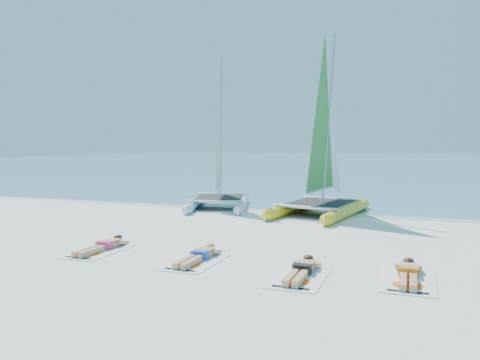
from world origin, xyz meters
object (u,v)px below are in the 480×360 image
Objects in this scene: sunbather_b at (199,255)px; towel_d at (408,281)px; sunbather_a at (103,245)px; towel_b at (195,262)px; catamaran_blue at (219,160)px; towel_c at (300,277)px; towel_a at (99,251)px; catamaran_yellow at (325,154)px; sunbather_d at (408,273)px; sunbather_c at (302,269)px.

sunbather_b reaches higher than towel_d.
towel_d is (7.15, -0.21, -0.11)m from sunbather_a.
catamaran_blue is at bearing 109.39° from towel_b.
sunbather_b is at bearing 166.77° from towel_c.
towel_a is at bearing 174.48° from towel_c.
towel_a and towel_c have the same top height.
catamaran_yellow reaches higher than towel_b.
sunbather_a reaches higher than towel_a.
sunbather_d is at bearing 1.19° from sunbather_b.
sunbather_c is 2.04m from towel_d.
towel_c is at bearing -90.00° from sunbather_c.
sunbather_a is 0.93× the size of towel_b.
towel_a and towel_d have the same top height.
sunbather_c is at bearing 90.00° from towel_c.
sunbather_b and sunbather_d have the same top height.
towel_d is (4.47, 0.09, 0.00)m from towel_b.
towel_a is (-4.07, -8.39, -2.23)m from catamaran_yellow.
sunbather_a is 7.15m from towel_d.
sunbather_a is (-4.07, -8.20, -2.12)m from catamaran_yellow.
towel_a is (0.36, -8.52, -1.95)m from catamaran_blue.
towel_c is (5.50, -9.01, -1.95)m from catamaran_blue.
towel_b is at bearing 175.48° from sunbather_c.
sunbather_b is (2.67, -0.11, 0.00)m from sunbather_a.
sunbather_b is (-1.40, -8.31, -2.12)m from catamaran_yellow.
sunbather_b and sunbather_c have the same top height.
towel_c is 1.00× the size of towel_d.
towel_c and towel_d have the same top height.
towel_c is 0.22m from sunbather_c.
sunbather_c is (2.46, -0.19, 0.11)m from towel_b.
sunbather_d is at bearing 18.45° from towel_c.
sunbather_c is 1.00× the size of sunbather_d.
sunbather_c is (5.13, -0.30, 0.11)m from towel_a.
catamaran_blue is at bearing 92.44° from towel_a.
towel_b is 1.07× the size of sunbather_b.
sunbather_b is (0.00, 0.19, 0.11)m from towel_b.
towel_b is (2.67, -0.11, 0.00)m from towel_a.
towel_b is 1.00× the size of towel_d.
sunbather_d is at bearing -0.14° from sunbather_a.
towel_c is at bearing -8.93° from towel_b.
sunbather_a is at bearing 172.36° from towel_c.
sunbather_b is at bearing -2.35° from sunbather_a.
sunbather_a is 7.15m from sunbather_d.
catamaran_blue is at bearing 131.35° from towel_d.
sunbather_c is (5.13, -0.50, 0.00)m from sunbather_a.
catamaran_blue is 9.35m from towel_b.
towel_b is at bearing -87.07° from catamaran_blue.
sunbather_a is at bearing 174.48° from sunbather_c.
catamaran_blue reaches higher than towel_a.
catamaran_blue is 8.74m from towel_a.
catamaran_blue is 3.55× the size of towel_b.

